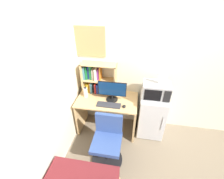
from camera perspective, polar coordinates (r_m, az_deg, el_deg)
wall_back at (r=3.03m, az=26.06°, el=6.09°), size 6.40×0.04×2.60m
wall_left at (r=1.95m, az=-29.44°, el=-10.96°), size 0.04×4.40×2.60m
desk at (r=3.07m, az=-1.75°, el=-7.25°), size 1.14×0.67×0.77m
hutch_bookshelf at (r=2.98m, az=-6.23°, el=4.29°), size 0.66×0.25×0.62m
monitor at (r=2.78m, az=0.03°, el=-0.34°), size 0.52×0.22×0.38m
keyboard at (r=2.75m, az=-1.23°, el=-5.79°), size 0.43×0.14×0.02m
computer_mouse at (r=2.72m, az=4.56°, el=-6.28°), size 0.06×0.08×0.03m
water_bottle at (r=2.96m, az=-9.81°, el=-1.02°), size 0.08×0.08×0.21m
mini_fridge at (r=3.14m, az=14.41°, el=-9.28°), size 0.49×0.49×0.90m
microwave at (r=2.79m, az=16.06°, el=-0.31°), size 0.47×0.33×0.28m
desk_fan at (r=2.66m, az=18.43°, el=4.32°), size 0.16×0.11×0.24m
desk_chair at (r=2.69m, az=-1.71°, el=-19.31°), size 0.53×0.53×0.88m
wall_corkboard at (r=2.85m, az=-9.36°, el=17.22°), size 0.67×0.02×0.53m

